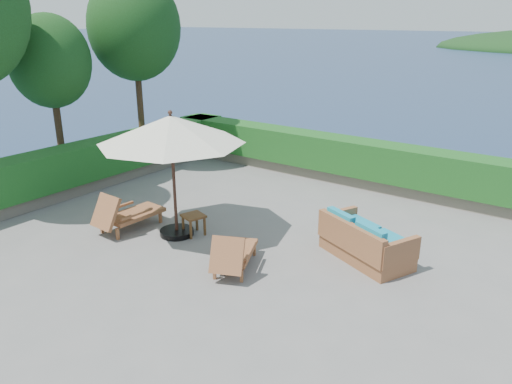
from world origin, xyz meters
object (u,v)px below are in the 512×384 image
Objects in this scene: side_table at (194,218)px; wicker_loveseat at (364,243)px; patio_umbrella at (171,131)px; lounge_left at (126,214)px; lounge_right at (233,253)px.

wicker_loveseat is (3.65, 1.12, -0.03)m from side_table.
patio_umbrella is at bearing -137.29° from wicker_loveseat.
patio_umbrella is 2.06× the size of lounge_left.
lounge_left is at bearing -157.24° from patio_umbrella.
patio_umbrella is 6.10× the size of side_table.
side_table is (1.47, 0.72, -0.00)m from lounge_left.
side_table is at bearing -139.12° from wicker_loveseat.
lounge_right is at bearing -14.98° from patio_umbrella.
patio_umbrella is 2.99m from lounge_right.
lounge_right is 1.95m from side_table.
patio_umbrella is 1.63× the size of wicker_loveseat.
lounge_left reaches higher than lounge_right.
lounge_left is 1.63m from side_table.
patio_umbrella is 2.05m from side_table.
wicker_loveseat is (3.96, 1.36, -2.05)m from patio_umbrella.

